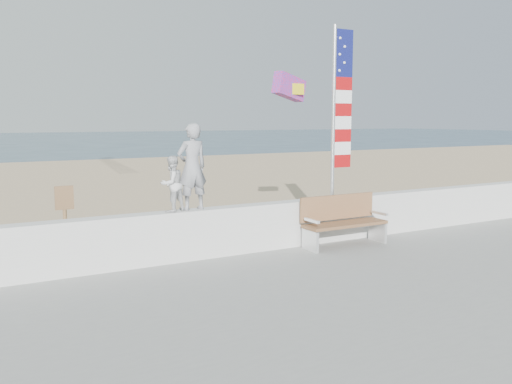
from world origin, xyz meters
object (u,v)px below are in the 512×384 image
(adult, at_px, (192,167))
(bench, at_px, (342,220))
(child, at_px, (172,184))
(flag, at_px, (339,105))

(adult, relative_size, bench, 0.86)
(child, relative_size, bench, 0.55)
(adult, relative_size, flag, 0.44)
(child, distance_m, flag, 3.90)
(child, bearing_deg, adult, 158.31)
(child, xyz_separation_m, flag, (3.63, -0.00, 1.42))
(flag, bearing_deg, child, 180.00)
(adult, height_order, flag, flag)
(bench, xyz_separation_m, flag, (0.19, 0.45, 2.30))
(bench, bearing_deg, adult, 171.52)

